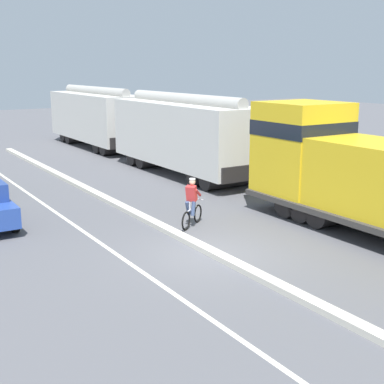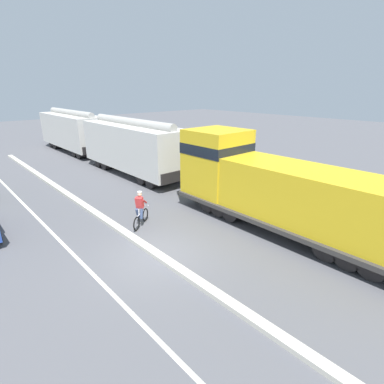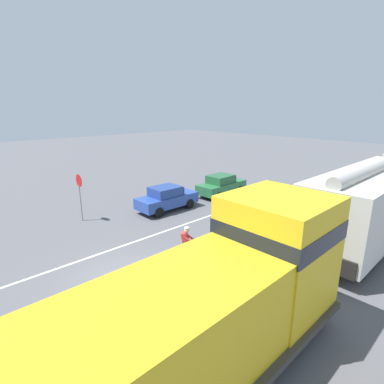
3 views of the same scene
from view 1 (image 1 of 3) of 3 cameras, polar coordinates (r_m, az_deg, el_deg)
ground_plane at (r=16.15m, az=1.95°, el=-6.59°), size 120.00×120.00×0.00m
median_curb at (r=21.13m, az=-7.25°, el=-1.68°), size 0.36×36.00×0.16m
lane_stripe at (r=20.29m, az=-13.39°, el=-2.79°), size 0.14×36.00×0.01m
locomotive at (r=18.48m, az=19.16°, el=1.00°), size 3.10×11.61×4.20m
hopper_car_lead at (r=27.55m, az=-0.92°, el=6.12°), size 2.90×10.60×4.18m
hopper_car_middle at (r=37.88m, az=-10.21°, el=7.85°), size 2.90×10.60×4.18m
cyclist at (r=18.62m, az=-0.02°, el=-1.27°), size 1.45×1.01×1.71m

